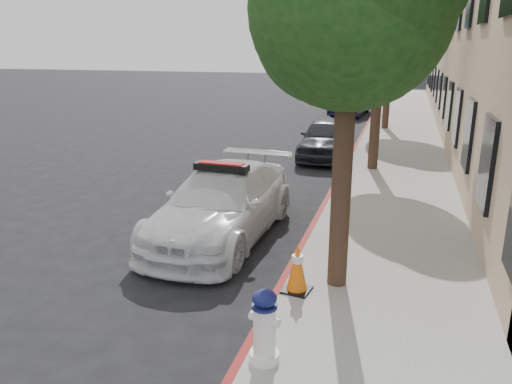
{
  "coord_description": "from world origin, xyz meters",
  "views": [
    {
      "loc": [
        3.72,
        -9.23,
        3.77
      ],
      "look_at": [
        1.05,
        -0.26,
        1.0
      ],
      "focal_mm": 35.0,
      "sensor_mm": 36.0,
      "label": 1
    }
  ],
  "objects_px": {
    "parked_car_mid": "(326,138)",
    "parked_car_far": "(351,101)",
    "fire_hydrant": "(264,327)",
    "traffic_cone": "(297,268)",
    "police_car": "(222,203)"
  },
  "relations": [
    {
      "from": "police_car",
      "to": "parked_car_mid",
      "type": "relative_size",
      "value": 1.2
    },
    {
      "from": "parked_car_far",
      "to": "traffic_cone",
      "type": "bearing_deg",
      "value": -80.9
    },
    {
      "from": "police_car",
      "to": "parked_car_far",
      "type": "distance_m",
      "value": 19.4
    },
    {
      "from": "parked_car_far",
      "to": "fire_hydrant",
      "type": "height_order",
      "value": "parked_car_far"
    },
    {
      "from": "fire_hydrant",
      "to": "traffic_cone",
      "type": "height_order",
      "value": "fire_hydrant"
    },
    {
      "from": "fire_hydrant",
      "to": "traffic_cone",
      "type": "distance_m",
      "value": 1.84
    },
    {
      "from": "police_car",
      "to": "fire_hydrant",
      "type": "height_order",
      "value": "police_car"
    },
    {
      "from": "traffic_cone",
      "to": "parked_car_far",
      "type": "bearing_deg",
      "value": 94.14
    },
    {
      "from": "parked_car_mid",
      "to": "parked_car_far",
      "type": "xyz_separation_m",
      "value": [
        -0.41,
        11.37,
        0.07
      ]
    },
    {
      "from": "parked_car_mid",
      "to": "fire_hydrant",
      "type": "xyz_separation_m",
      "value": [
        1.15,
        -12.05,
        -0.09
      ]
    },
    {
      "from": "fire_hydrant",
      "to": "police_car",
      "type": "bearing_deg",
      "value": 130.54
    },
    {
      "from": "parked_car_far",
      "to": "traffic_cone",
      "type": "distance_m",
      "value": 21.63
    },
    {
      "from": "police_car",
      "to": "fire_hydrant",
      "type": "xyz_separation_m",
      "value": [
        2.01,
        -4.02,
        -0.1
      ]
    },
    {
      "from": "parked_car_far",
      "to": "traffic_cone",
      "type": "height_order",
      "value": "parked_car_far"
    },
    {
      "from": "parked_car_mid",
      "to": "fire_hydrant",
      "type": "distance_m",
      "value": 12.1
    }
  ]
}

